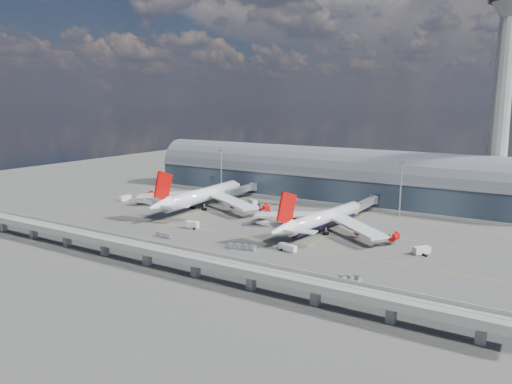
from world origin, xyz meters
The scene contains 20 objects.
ground centered at (0.00, 0.00, 0.00)m, with size 500.00×500.00×0.00m, color #474744.
taxi_lines centered at (0.00, 22.11, 0.01)m, with size 200.00×80.12×0.01m.
terminal centered at (0.00, 77.99, 11.34)m, with size 200.00×30.00×28.00m.
control_tower centered at (85.00, 83.00, 51.64)m, with size 19.00×19.00×103.00m.
guideway centered at (0.00, -55.00, 5.29)m, with size 220.00×8.50×7.20m.
floodlight_mast_left centered at (-50.00, 55.00, 13.63)m, with size 3.00×0.70×25.70m.
floodlight_mast_right centered at (50.00, 55.00, 13.63)m, with size 3.00×0.70×25.70m.
airliner_left centered at (-37.72, 20.63, 6.58)m, with size 71.95×75.59×23.03m.
airliner_right centered at (31.17, 12.10, 5.46)m, with size 63.48×66.39×21.07m.
jet_bridge_left centered at (-34.36, 53.12, 5.18)m, with size 4.40×28.00×7.25m.
jet_bridge_right centered at (34.90, 51.18, 5.18)m, with size 4.40×32.00×7.25m.
service_truck_0 centered at (-83.52, 14.59, 1.55)m, with size 2.95×7.37×2.99m.
service_truck_1 centered at (-17.23, -10.76, 1.52)m, with size 5.54×3.28×3.02m.
service_truck_2 centered at (31.55, -17.55, 1.31)m, with size 7.20×3.39×2.51m.
service_truck_3 centered at (72.78, 3.65, 1.47)m, with size 5.60×5.99×2.87m.
service_truck_4 centered at (26.74, 29.30, 1.67)m, with size 3.34×5.96×3.31m.
service_truck_5 centered at (-20.21, 40.56, 1.63)m, with size 6.94×5.63×3.19m.
cargo_train_0 centered at (-18.17, -27.25, 0.93)m, with size 8.10×2.60×1.78m.
cargo_train_1 centered at (16.64, -24.58, 0.97)m, with size 11.32×3.93×1.86m.
cargo_train_2 centered at (60.21, -34.18, 0.82)m, with size 8.78×6.36×1.58m.
Camera 1 is at (112.00, -167.58, 53.05)m, focal length 35.00 mm.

